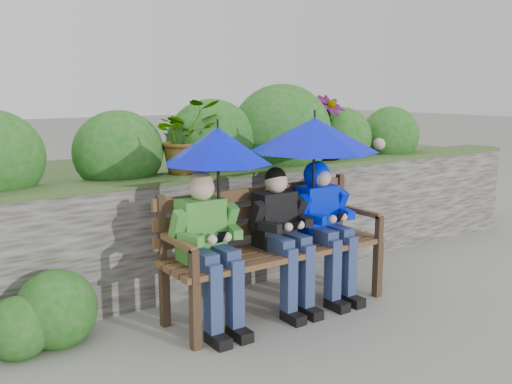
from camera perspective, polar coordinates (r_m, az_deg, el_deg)
ground at (r=4.68m, az=0.71°, el=-11.70°), size 60.00×60.00×0.00m
garden_backdrop at (r=5.85m, az=-8.36°, el=-1.20°), size 8.00×2.88×1.84m
park_bench at (r=4.57m, az=1.60°, el=-4.77°), size 1.89×0.55×0.99m
boy_left at (r=4.13m, az=-4.80°, el=-5.03°), size 0.50×0.58×1.17m
boy_middle at (r=4.50m, az=2.63°, el=-3.86°), size 0.48×0.56×1.15m
boy_right at (r=4.77m, az=6.81°, el=-2.50°), size 0.49×0.59×1.16m
umbrella_left at (r=4.10m, az=-3.83°, el=4.63°), size 0.79×0.79×0.81m
umbrella_right at (r=4.63m, az=5.85°, el=5.72°), size 1.04×1.04×0.83m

